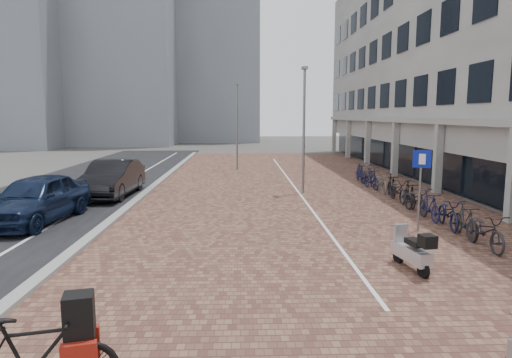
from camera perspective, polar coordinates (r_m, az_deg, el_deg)
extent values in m
plane|color=#474442|center=(11.59, 1.01, -10.58)|extent=(140.00, 140.00, 0.00)
cube|color=brown|center=(23.40, 4.41, -1.05)|extent=(14.50, 42.00, 0.04)
cube|color=black|center=(24.74, -21.82, -1.12)|extent=(8.00, 50.00, 0.03)
cube|color=gray|center=(23.69, -12.92, -0.97)|extent=(0.35, 42.00, 0.14)
cube|color=white|center=(24.13, -17.35, -1.09)|extent=(0.12, 44.00, 0.00)
cube|color=white|center=(23.42, 4.90, -0.98)|extent=(0.10, 30.00, 0.00)
cube|color=#ABABA5|center=(30.56, 25.57, 16.33)|extent=(8.00, 40.00, 13.00)
cube|color=black|center=(28.89, 18.74, 3.66)|extent=(0.15, 38.00, 3.20)
cube|color=#ABABA5|center=(28.75, 18.52, 7.14)|extent=(1.60, 38.00, 0.30)
cube|color=#ABABA5|center=(23.05, 22.10, 2.48)|extent=(0.35, 0.35, 3.40)
cube|color=#ABABA5|center=(28.61, 17.24, 3.68)|extent=(0.35, 0.35, 3.40)
cube|color=#ABABA5|center=(34.33, 13.97, 4.48)|extent=(0.35, 0.35, 3.40)
cube|color=#ABABA5|center=(40.12, 11.64, 5.03)|extent=(0.35, 0.35, 3.40)
cube|color=#ABABA5|center=(45.97, 9.89, 5.44)|extent=(0.35, 0.35, 3.40)
cube|color=gray|center=(62.18, -17.22, 19.12)|extent=(14.00, 12.00, 32.00)
cube|color=gray|center=(66.70, -5.04, 16.04)|extent=(12.00, 10.00, 26.00)
cube|color=gray|center=(59.09, -28.21, 13.25)|extent=(10.00, 10.00, 20.00)
imported|color=#0E1832|center=(17.34, -26.13, -2.26)|extent=(2.57, 5.16, 1.69)
imported|color=black|center=(21.69, -17.77, 0.08)|extent=(1.99, 5.15, 1.67)
cube|color=black|center=(6.51, -26.55, -15.70)|extent=(0.44, 0.42, 0.56)
cube|color=maroon|center=(6.81, -28.05, -19.32)|extent=(0.45, 0.22, 0.43)
cube|color=maroon|center=(6.64, -24.43, -19.82)|extent=(0.45, 0.22, 0.43)
cylinder|color=slate|center=(15.17, 20.06, -1.92)|extent=(0.07, 0.07, 2.41)
cube|color=#0B1A97|center=(14.99, 20.31, 2.39)|extent=(0.52, 0.26, 0.55)
cylinder|color=gray|center=(21.28, 6.09, 5.95)|extent=(0.12, 0.12, 5.87)
cylinder|color=gray|center=(30.77, -2.43, 6.61)|extent=(0.12, 0.12, 5.86)
imported|color=black|center=(14.12, 27.08, -5.88)|extent=(0.69, 1.97, 1.04)
imported|color=black|center=(15.11, 25.01, -4.85)|extent=(0.69, 1.79, 1.05)
imported|color=#121732|center=(16.13, 23.23, -3.99)|extent=(0.96, 2.05, 1.04)
imported|color=#16183E|center=(17.09, 21.13, -3.21)|extent=(0.51, 1.75, 1.05)
imported|color=black|center=(18.13, 19.68, -2.53)|extent=(0.79, 2.00, 1.04)
imported|color=black|center=(19.25, 18.89, -1.88)|extent=(0.67, 1.79, 1.05)
imported|color=black|center=(20.29, 17.58, -1.35)|extent=(0.73, 1.99, 1.04)
imported|color=black|center=(21.39, 16.81, -0.83)|extent=(0.74, 1.80, 1.05)
imported|color=#5B5953|center=(22.43, 15.56, -0.40)|extent=(0.74, 1.99, 1.04)
imported|color=#131736|center=(23.48, 14.40, 0.03)|extent=(0.73, 1.80, 1.05)
imported|color=black|center=(24.63, 14.08, 0.39)|extent=(0.91, 2.04, 1.04)
imported|color=#171C40|center=(25.69, 13.07, 0.74)|extent=(0.57, 1.77, 1.05)
imported|color=black|center=(26.87, 13.09, 1.04)|extent=(0.85, 2.02, 1.04)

